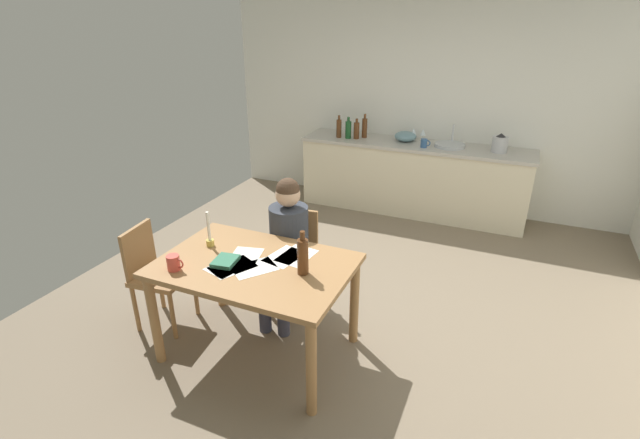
# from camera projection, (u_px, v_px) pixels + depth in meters

# --- Properties ---
(ground_plane) EXTENTS (5.20, 5.20, 0.04)m
(ground_plane) POSITION_uv_depth(u_px,v_px,m) (351.00, 300.00, 4.20)
(ground_plane) COLOR #7A6B56
(wall_back) EXTENTS (5.20, 0.12, 2.60)m
(wall_back) POSITION_uv_depth(u_px,v_px,m) (424.00, 106.00, 5.83)
(wall_back) COLOR silver
(wall_back) RESTS_ON ground
(kitchen_counter) EXTENTS (2.83, 0.64, 0.90)m
(kitchen_counter) POSITION_uv_depth(u_px,v_px,m) (412.00, 178.00, 5.88)
(kitchen_counter) COLOR beige
(kitchen_counter) RESTS_ON ground
(dining_table) EXTENTS (1.36, 0.91, 0.76)m
(dining_table) POSITION_uv_depth(u_px,v_px,m) (255.00, 276.00, 3.28)
(dining_table) COLOR #9E7042
(dining_table) RESTS_ON ground
(chair_at_table) EXTENTS (0.44, 0.44, 0.85)m
(chair_at_table) POSITION_uv_depth(u_px,v_px,m) (293.00, 255.00, 3.95)
(chair_at_table) COLOR #9E7042
(chair_at_table) RESTS_ON ground
(person_seated) EXTENTS (0.36, 0.61, 1.19)m
(person_seated) POSITION_uv_depth(u_px,v_px,m) (286.00, 241.00, 3.74)
(person_seated) COLOR #333842
(person_seated) RESTS_ON ground
(chair_side_empty) EXTENTS (0.45, 0.45, 0.85)m
(chair_side_empty) POSITION_uv_depth(u_px,v_px,m) (155.00, 272.00, 3.69)
(chair_side_empty) COLOR #9E7042
(chair_side_empty) RESTS_ON ground
(coffee_mug) EXTENTS (0.13, 0.09, 0.11)m
(coffee_mug) POSITION_uv_depth(u_px,v_px,m) (174.00, 263.00, 3.13)
(coffee_mug) COLOR #D84C3F
(coffee_mug) RESTS_ON dining_table
(candlestick) EXTENTS (0.06, 0.06, 0.28)m
(candlestick) POSITION_uv_depth(u_px,v_px,m) (210.00, 237.00, 3.44)
(candlestick) COLOR gold
(candlestick) RESTS_ON dining_table
(book_magazine) EXTENTS (0.18, 0.21, 0.03)m
(book_magazine) POSITION_uv_depth(u_px,v_px,m) (225.00, 261.00, 3.23)
(book_magazine) COLOR #337256
(book_magazine) RESTS_ON dining_table
(paper_letter) EXTENTS (0.35, 0.36, 0.00)m
(paper_letter) POSITION_uv_depth(u_px,v_px,m) (254.00, 268.00, 3.17)
(paper_letter) COLOR white
(paper_letter) RESTS_ON dining_table
(paper_bill) EXTENTS (0.24, 0.32, 0.00)m
(paper_bill) POSITION_uv_depth(u_px,v_px,m) (296.00, 256.00, 3.33)
(paper_bill) COLOR white
(paper_bill) RESTS_ON dining_table
(paper_envelope) EXTENTS (0.27, 0.34, 0.00)m
(paper_envelope) POSITION_uv_depth(u_px,v_px,m) (245.00, 257.00, 3.31)
(paper_envelope) COLOR white
(paper_envelope) RESTS_ON dining_table
(paper_receipt) EXTENTS (0.32, 0.36, 0.00)m
(paper_receipt) POSITION_uv_depth(u_px,v_px,m) (233.00, 267.00, 3.18)
(paper_receipt) COLOR white
(paper_receipt) RESTS_ON dining_table
(paper_notice) EXTENTS (0.27, 0.33, 0.00)m
(paper_notice) POSITION_uv_depth(u_px,v_px,m) (285.00, 257.00, 3.32)
(paper_notice) COLOR white
(paper_notice) RESTS_ON dining_table
(paper_flyer) EXTENTS (0.28, 0.34, 0.00)m
(paper_flyer) POSITION_uv_depth(u_px,v_px,m) (229.00, 266.00, 3.20)
(paper_flyer) COLOR white
(paper_flyer) RESTS_ON dining_table
(wine_bottle_on_table) EXTENTS (0.08, 0.08, 0.31)m
(wine_bottle_on_table) POSITION_uv_depth(u_px,v_px,m) (303.00, 256.00, 3.06)
(wine_bottle_on_table) COLOR #593319
(wine_bottle_on_table) RESTS_ON dining_table
(sink_unit) EXTENTS (0.36, 0.36, 0.24)m
(sink_unit) POSITION_uv_depth(u_px,v_px,m) (450.00, 145.00, 5.54)
(sink_unit) COLOR #B2B7BC
(sink_unit) RESTS_ON kitchen_counter
(bottle_oil) EXTENTS (0.07, 0.07, 0.28)m
(bottle_oil) POSITION_uv_depth(u_px,v_px,m) (339.00, 128.00, 5.92)
(bottle_oil) COLOR #593319
(bottle_oil) RESTS_ON kitchen_counter
(bottle_vinegar) EXTENTS (0.08, 0.08, 0.27)m
(bottle_vinegar) POSITION_uv_depth(u_px,v_px,m) (348.00, 129.00, 5.88)
(bottle_vinegar) COLOR #194C23
(bottle_vinegar) RESTS_ON kitchen_counter
(bottle_wine_red) EXTENTS (0.07, 0.07, 0.25)m
(bottle_wine_red) POSITION_uv_depth(u_px,v_px,m) (356.00, 130.00, 5.87)
(bottle_wine_red) COLOR #593319
(bottle_wine_red) RESTS_ON kitchen_counter
(bottle_sauce) EXTENTS (0.07, 0.07, 0.30)m
(bottle_sauce) POSITION_uv_depth(u_px,v_px,m) (365.00, 128.00, 5.91)
(bottle_sauce) COLOR #593319
(bottle_sauce) RESTS_ON kitchen_counter
(mixing_bowl) EXTENTS (0.27, 0.27, 0.12)m
(mixing_bowl) POSITION_uv_depth(u_px,v_px,m) (405.00, 136.00, 5.76)
(mixing_bowl) COLOR #668C99
(mixing_bowl) RESTS_ON kitchen_counter
(stovetop_kettle) EXTENTS (0.18, 0.18, 0.22)m
(stovetop_kettle) POSITION_uv_depth(u_px,v_px,m) (500.00, 144.00, 5.30)
(stovetop_kettle) COLOR #B7BABF
(stovetop_kettle) RESTS_ON kitchen_counter
(wine_glass_near_sink) EXTENTS (0.07, 0.07, 0.15)m
(wine_glass_near_sink) POSITION_uv_depth(u_px,v_px,m) (423.00, 132.00, 5.75)
(wine_glass_near_sink) COLOR silver
(wine_glass_near_sink) RESTS_ON kitchen_counter
(wine_glass_by_kettle) EXTENTS (0.07, 0.07, 0.15)m
(wine_glass_by_kettle) POSITION_uv_depth(u_px,v_px,m) (414.00, 132.00, 5.80)
(wine_glass_by_kettle) COLOR silver
(wine_glass_by_kettle) RESTS_ON kitchen_counter
(teacup_on_counter) EXTENTS (0.12, 0.08, 0.10)m
(teacup_on_counter) POSITION_uv_depth(u_px,v_px,m) (424.00, 143.00, 5.50)
(teacup_on_counter) COLOR #33598C
(teacup_on_counter) RESTS_ON kitchen_counter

